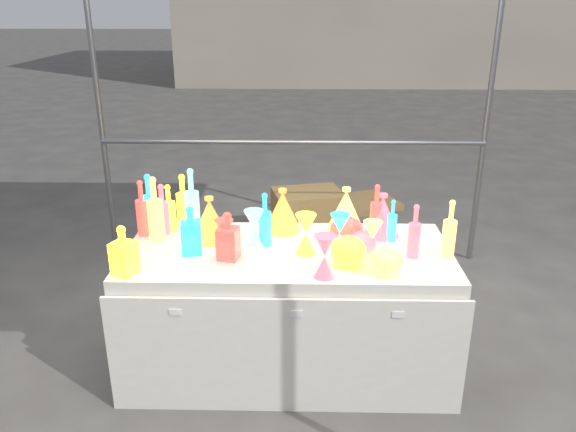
{
  "coord_description": "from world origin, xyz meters",
  "views": [
    {
      "loc": [
        0.06,
        -2.83,
        2.05
      ],
      "look_at": [
        0.0,
        0.0,
        0.95
      ],
      "focal_mm": 35.0,
      "sensor_mm": 36.0,
      "label": 1
    }
  ],
  "objects_px": {
    "display_table": "(288,310)",
    "cardboard_box_closed": "(308,214)",
    "bottle_0": "(183,200)",
    "decanter_0": "(123,250)",
    "lampshade_0": "(210,218)",
    "hourglass_0": "(225,237)",
    "globe_0": "(348,253)"
  },
  "relations": [
    {
      "from": "cardboard_box_closed",
      "to": "lampshade_0",
      "type": "xyz_separation_m",
      "value": [
        -0.58,
        -1.81,
        0.66
      ]
    },
    {
      "from": "bottle_0",
      "to": "hourglass_0",
      "type": "height_order",
      "value": "bottle_0"
    },
    {
      "from": "cardboard_box_closed",
      "to": "decanter_0",
      "type": "bearing_deg",
      "value": -126.47
    },
    {
      "from": "cardboard_box_closed",
      "to": "bottle_0",
      "type": "distance_m",
      "value": 1.9
    },
    {
      "from": "cardboard_box_closed",
      "to": "bottle_0",
      "type": "xyz_separation_m",
      "value": [
        -0.78,
        -1.59,
        0.69
      ]
    },
    {
      "from": "cardboard_box_closed",
      "to": "globe_0",
      "type": "relative_size",
      "value": 3.27
    },
    {
      "from": "globe_0",
      "to": "decanter_0",
      "type": "bearing_deg",
      "value": -174.13
    },
    {
      "from": "display_table",
      "to": "bottle_0",
      "type": "height_order",
      "value": "bottle_0"
    },
    {
      "from": "display_table",
      "to": "hourglass_0",
      "type": "relative_size",
      "value": 9.16
    },
    {
      "from": "cardboard_box_closed",
      "to": "display_table",
      "type": "bearing_deg",
      "value": -107.61
    },
    {
      "from": "hourglass_0",
      "to": "globe_0",
      "type": "distance_m",
      "value": 0.67
    },
    {
      "from": "hourglass_0",
      "to": "globe_0",
      "type": "bearing_deg",
      "value": -11.15
    },
    {
      "from": "lampshade_0",
      "to": "globe_0",
      "type": "bearing_deg",
      "value": -21.9
    },
    {
      "from": "bottle_0",
      "to": "hourglass_0",
      "type": "relative_size",
      "value": 1.62
    },
    {
      "from": "lampshade_0",
      "to": "cardboard_box_closed",
      "type": "bearing_deg",
      "value": 73.54
    },
    {
      "from": "display_table",
      "to": "lampshade_0",
      "type": "height_order",
      "value": "lampshade_0"
    },
    {
      "from": "bottle_0",
      "to": "globe_0",
      "type": "height_order",
      "value": "bottle_0"
    },
    {
      "from": "bottle_0",
      "to": "lampshade_0",
      "type": "distance_m",
      "value": 0.29
    },
    {
      "from": "display_table",
      "to": "globe_0",
      "type": "relative_size",
      "value": 10.04
    },
    {
      "from": "decanter_0",
      "to": "lampshade_0",
      "type": "xyz_separation_m",
      "value": [
        0.36,
        0.44,
        -0.0
      ]
    },
    {
      "from": "decanter_0",
      "to": "lampshade_0",
      "type": "height_order",
      "value": "decanter_0"
    },
    {
      "from": "globe_0",
      "to": "lampshade_0",
      "type": "xyz_separation_m",
      "value": [
        -0.76,
        0.33,
        0.06
      ]
    },
    {
      "from": "globe_0",
      "to": "bottle_0",
      "type": "bearing_deg",
      "value": 150.24
    },
    {
      "from": "display_table",
      "to": "globe_0",
      "type": "xyz_separation_m",
      "value": [
        0.31,
        -0.19,
        0.45
      ]
    },
    {
      "from": "display_table",
      "to": "cardboard_box_closed",
      "type": "distance_m",
      "value": 1.96
    },
    {
      "from": "decanter_0",
      "to": "lampshade_0",
      "type": "bearing_deg",
      "value": 74.16
    },
    {
      "from": "cardboard_box_closed",
      "to": "globe_0",
      "type": "xyz_separation_m",
      "value": [
        0.18,
        -2.13,
        0.61
      ]
    },
    {
      "from": "bottle_0",
      "to": "globe_0",
      "type": "xyz_separation_m",
      "value": [
        0.96,
        -0.55,
        -0.09
      ]
    },
    {
      "from": "decanter_0",
      "to": "globe_0",
      "type": "height_order",
      "value": "decanter_0"
    },
    {
      "from": "display_table",
      "to": "bottle_0",
      "type": "bearing_deg",
      "value": 150.74
    },
    {
      "from": "bottle_0",
      "to": "lampshade_0",
      "type": "relative_size",
      "value": 1.25
    },
    {
      "from": "cardboard_box_closed",
      "to": "decanter_0",
      "type": "xyz_separation_m",
      "value": [
        -0.95,
        -2.25,
        0.66
      ]
    }
  ]
}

